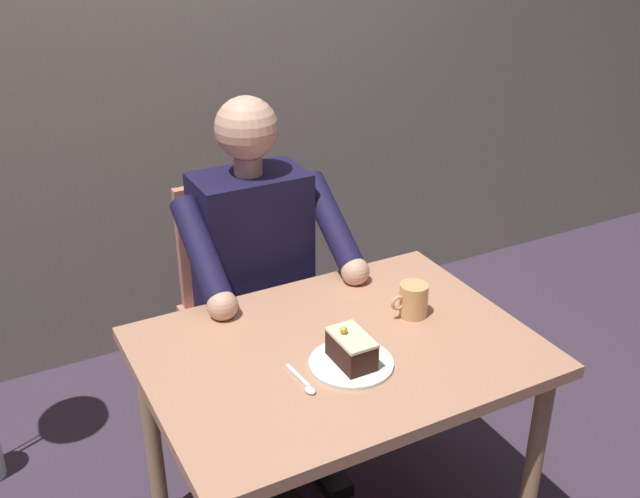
{
  "coord_description": "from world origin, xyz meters",
  "views": [
    {
      "loc": [
        0.82,
        1.44,
        1.82
      ],
      "look_at": [
        0.0,
        -0.1,
        0.96
      ],
      "focal_mm": 41.38,
      "sensor_mm": 36.0,
      "label": 1
    }
  ],
  "objects_px": {
    "dining_table": "(338,372)",
    "seated_person": "(262,282)",
    "coffee_cup": "(413,299)",
    "chair": "(244,298)",
    "cake_slice": "(351,349)",
    "dessert_spoon": "(304,383)"
  },
  "relations": [
    {
      "from": "dining_table",
      "to": "seated_person",
      "type": "relative_size",
      "value": 0.83
    },
    {
      "from": "coffee_cup",
      "to": "chair",
      "type": "bearing_deg",
      "value": -67.5
    },
    {
      "from": "seated_person",
      "to": "coffee_cup",
      "type": "relative_size",
      "value": 10.68
    },
    {
      "from": "dining_table",
      "to": "chair",
      "type": "bearing_deg",
      "value": -90.0
    },
    {
      "from": "dining_table",
      "to": "cake_slice",
      "type": "distance_m",
      "value": 0.16
    },
    {
      "from": "dessert_spoon",
      "to": "seated_person",
      "type": "bearing_deg",
      "value": -104.37
    },
    {
      "from": "seated_person",
      "to": "cake_slice",
      "type": "relative_size",
      "value": 9.13
    },
    {
      "from": "seated_person",
      "to": "coffee_cup",
      "type": "xyz_separation_m",
      "value": [
        -0.27,
        0.47,
        0.1
      ]
    },
    {
      "from": "dining_table",
      "to": "dessert_spoon",
      "type": "relative_size",
      "value": 7.23
    },
    {
      "from": "dessert_spoon",
      "to": "chair",
      "type": "bearing_deg",
      "value": -101.33
    },
    {
      "from": "dining_table",
      "to": "dessert_spoon",
      "type": "height_order",
      "value": "dessert_spoon"
    },
    {
      "from": "seated_person",
      "to": "chair",
      "type": "bearing_deg",
      "value": -90.0
    },
    {
      "from": "dining_table",
      "to": "coffee_cup",
      "type": "height_order",
      "value": "coffee_cup"
    },
    {
      "from": "seated_person",
      "to": "cake_slice",
      "type": "distance_m",
      "value": 0.61
    },
    {
      "from": "seated_person",
      "to": "coffee_cup",
      "type": "bearing_deg",
      "value": 119.54
    },
    {
      "from": "dining_table",
      "to": "coffee_cup",
      "type": "xyz_separation_m",
      "value": [
        -0.27,
        -0.04,
        0.14
      ]
    },
    {
      "from": "coffee_cup",
      "to": "dessert_spoon",
      "type": "xyz_separation_m",
      "value": [
        0.43,
        0.15,
        -0.05
      ]
    },
    {
      "from": "cake_slice",
      "to": "dessert_spoon",
      "type": "height_order",
      "value": "cake_slice"
    },
    {
      "from": "seated_person",
      "to": "dining_table",
      "type": "bearing_deg",
      "value": 90.0
    },
    {
      "from": "chair",
      "to": "seated_person",
      "type": "relative_size",
      "value": 0.73
    },
    {
      "from": "cake_slice",
      "to": "seated_person",
      "type": "bearing_deg",
      "value": -91.32
    },
    {
      "from": "chair",
      "to": "dessert_spoon",
      "type": "relative_size",
      "value": 6.36
    }
  ]
}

